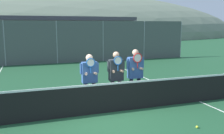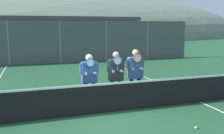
# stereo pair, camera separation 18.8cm
# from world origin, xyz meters

# --- Properties ---
(ground_plane) EXTENTS (120.00, 120.00, 0.00)m
(ground_plane) POSITION_xyz_m (0.00, 0.00, 0.00)
(ground_plane) COLOR #1E4C2D
(hill_distant) EXTENTS (113.22, 62.90, 22.01)m
(hill_distant) POSITION_xyz_m (0.00, 59.26, 0.00)
(hill_distant) COLOR slate
(hill_distant) RESTS_ON ground_plane
(clubhouse_building) EXTENTS (18.26, 5.50, 3.48)m
(clubhouse_building) POSITION_xyz_m (-0.75, 18.43, 1.76)
(clubhouse_building) COLOR tan
(clubhouse_building) RESTS_ON ground_plane
(fence_back) EXTENTS (20.45, 0.06, 2.99)m
(fence_back) POSITION_xyz_m (-0.00, 10.83, 1.50)
(fence_back) COLOR gray
(fence_back) RESTS_ON ground_plane
(tennis_net) EXTENTS (9.65, 0.09, 1.03)m
(tennis_net) POSITION_xyz_m (0.00, 0.00, 0.48)
(tennis_net) COLOR gray
(tennis_net) RESTS_ON ground_plane
(court_line_right_sideline) EXTENTS (0.05, 16.00, 0.01)m
(court_line_right_sideline) POSITION_xyz_m (3.58, 3.00, 0.00)
(court_line_right_sideline) COLOR white
(court_line_right_sideline) RESTS_ON ground_plane
(player_leftmost) EXTENTS (0.62, 0.34, 1.76)m
(player_leftmost) POSITION_xyz_m (-0.24, 0.63, 1.06)
(player_leftmost) COLOR #232838
(player_leftmost) RESTS_ON ground_plane
(player_center_left) EXTENTS (0.60, 0.34, 1.82)m
(player_center_left) POSITION_xyz_m (0.62, 0.51, 1.08)
(player_center_left) COLOR #56565B
(player_center_left) RESTS_ON ground_plane
(player_center_right) EXTENTS (0.63, 0.34, 1.87)m
(player_center_right) POSITION_xyz_m (1.33, 0.55, 1.12)
(player_center_right) COLOR #232838
(player_center_right) RESTS_ON ground_plane
(car_left_of_center) EXTENTS (4.73, 1.94, 1.73)m
(car_left_of_center) POSITION_xyz_m (-0.80, 12.96, 0.89)
(car_left_of_center) COLOR black
(car_left_of_center) RESTS_ON ground_plane
(car_center) EXTENTS (4.19, 2.01, 1.88)m
(car_center) POSITION_xyz_m (4.44, 13.14, 0.95)
(car_center) COLOR navy
(car_center) RESTS_ON ground_plane
(tennis_ball_on_court) EXTENTS (0.07, 0.07, 0.07)m
(tennis_ball_on_court) POSITION_xyz_m (2.00, -1.89, 0.03)
(tennis_ball_on_court) COLOR #CCDB33
(tennis_ball_on_court) RESTS_ON ground_plane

